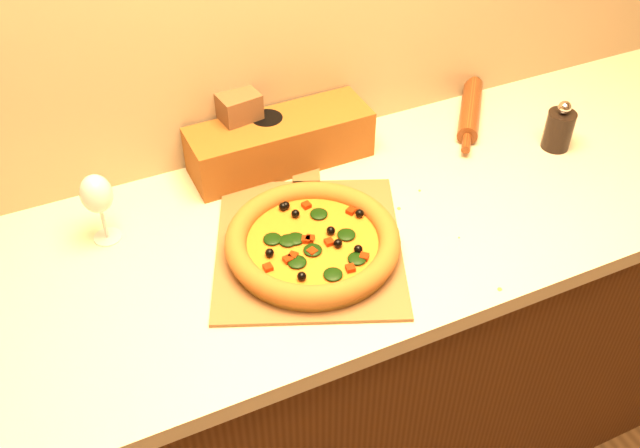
{
  "coord_description": "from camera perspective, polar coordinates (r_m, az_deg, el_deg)",
  "views": [
    {
      "loc": [
        -0.48,
        0.4,
        1.91
      ],
      "look_at": [
        -0.03,
        1.38,
        0.96
      ],
      "focal_mm": 40.0,
      "sensor_mm": 36.0,
      "label": 1
    }
  ],
  "objects": [
    {
      "name": "pizza",
      "position": [
        1.44,
        -0.59,
        -1.43
      ],
      "size": [
        0.35,
        0.35,
        0.05
      ],
      "color": "#B97D2E",
      "rests_on": "pizza_peel"
    },
    {
      "name": "bread_bag",
      "position": [
        1.66,
        -3.19,
        6.56
      ],
      "size": [
        0.43,
        0.14,
        0.12
      ],
      "primitive_type": "cube",
      "rotation": [
        0.0,
        0.0,
        0.01
      ],
      "color": "brown",
      "rests_on": "countertop"
    },
    {
      "name": "countertop",
      "position": [
        1.53,
        0.31,
        -0.78
      ],
      "size": [
        2.84,
        0.68,
        0.04
      ],
      "primitive_type": "cube",
      "color": "beige",
      "rests_on": "cabinet"
    },
    {
      "name": "rolling_pin",
      "position": [
        1.88,
        11.94,
        8.97
      ],
      "size": [
        0.24,
        0.3,
        0.05
      ],
      "rotation": [
        0.0,
        0.0,
        0.92
      ],
      "color": "#54210E",
      "rests_on": "countertop"
    },
    {
      "name": "paper_bag",
      "position": [
        1.66,
        -6.35,
        7.66
      ],
      "size": [
        0.1,
        0.08,
        0.18
      ],
      "primitive_type": "cube",
      "rotation": [
        0.0,
        0.0,
        0.14
      ],
      "color": "brown",
      "rests_on": "countertop"
    },
    {
      "name": "dark_jar",
      "position": [
        1.67,
        -4.18,
        6.81
      ],
      "size": [
        0.07,
        0.07,
        0.12
      ],
      "color": "black",
      "rests_on": "countertop"
    },
    {
      "name": "wine_glass",
      "position": [
        1.49,
        -17.43,
        2.19
      ],
      "size": [
        0.07,
        0.07,
        0.16
      ],
      "color": "silver",
      "rests_on": "countertop"
    },
    {
      "name": "pepper_grinder",
      "position": [
        1.81,
        18.58,
        7.23
      ],
      "size": [
        0.07,
        0.07,
        0.13
      ],
      "color": "black",
      "rests_on": "countertop"
    },
    {
      "name": "pizza_peel",
      "position": [
        1.48,
        -0.92,
        -1.27
      ],
      "size": [
        0.51,
        0.61,
        0.01
      ],
      "rotation": [
        0.0,
        0.0,
        -0.39
      ],
      "color": "brown",
      "rests_on": "countertop"
    },
    {
      "name": "cabinet",
      "position": [
        1.86,
        0.26,
        -11.05
      ],
      "size": [
        2.8,
        0.65,
        0.86
      ],
      "primitive_type": "cube",
      "color": "#47250F",
      "rests_on": "ground"
    }
  ]
}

